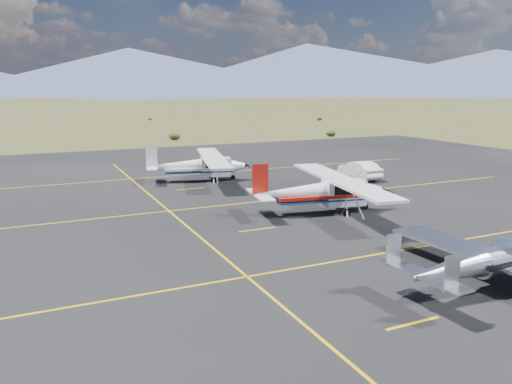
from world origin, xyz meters
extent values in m
plane|color=#383D1C|center=(0.00, 0.00, 0.00)|extent=(1600.00, 1600.00, 0.00)
cube|color=black|center=(0.00, 7.00, 0.00)|extent=(72.00, 72.00, 0.02)
cube|color=silver|center=(2.07, -2.56, 0.82)|extent=(2.05, 9.98, 0.13)
ellipsoid|color=#99BFD8|center=(2.07, -2.56, 1.35)|extent=(1.85, 1.12, 0.90)
cube|color=silver|center=(-2.00, -2.75, 1.13)|extent=(0.92, 3.34, 0.07)
cube|color=silver|center=(-2.11, -3.97, 1.63)|extent=(0.61, 0.09, 1.10)
cube|color=silver|center=(-2.22, -1.55, 1.63)|extent=(0.61, 0.09, 1.10)
cylinder|color=black|center=(1.79, -1.25, 0.23)|extent=(0.45, 0.14, 0.44)
cube|color=white|center=(2.94, 8.77, 1.10)|extent=(2.45, 1.57, 1.40)
cube|color=white|center=(2.73, 8.80, 1.83)|extent=(3.56, 11.52, 0.15)
cube|color=black|center=(2.94, 8.77, 1.39)|extent=(1.85, 1.50, 0.57)
cube|color=#B1180E|center=(1.61, 9.00, 1.00)|extent=(5.32, 2.09, 0.19)
cube|color=#B1180E|center=(-1.86, 9.61, 2.08)|extent=(0.88, 0.22, 1.66)
cube|color=white|center=(-1.86, 9.61, 1.25)|extent=(1.34, 3.40, 0.06)
cylinder|color=black|center=(4.27, 8.53, 0.20)|extent=(0.39, 0.17, 0.37)
cylinder|color=black|center=(2.44, 7.75, 0.24)|extent=(0.47, 0.21, 0.46)
cylinder|color=black|center=(2.82, 9.89, 0.24)|extent=(0.47, 0.21, 0.46)
cube|color=white|center=(-0.31, 20.69, 1.05)|extent=(2.39, 1.62, 1.34)
cube|color=white|center=(-0.50, 20.74, 1.75)|extent=(4.05, 10.97, 0.14)
cube|color=black|center=(-0.31, 20.69, 1.33)|extent=(1.82, 1.52, 0.55)
cube|color=white|center=(-1.56, 20.99, 0.95)|extent=(5.09, 2.29, 0.18)
cube|color=white|center=(-4.84, 21.78, 1.99)|extent=(0.84, 0.27, 1.59)
cube|color=white|center=(-4.84, 21.78, 1.20)|extent=(1.47, 3.26, 0.06)
cylinder|color=black|center=(0.94, 20.39, 0.19)|extent=(0.37, 0.18, 0.36)
cylinder|color=black|center=(-0.84, 19.75, 0.23)|extent=(0.45, 0.23, 0.44)
cylinder|color=black|center=(-0.36, 21.77, 0.23)|extent=(0.45, 0.23, 0.44)
imported|color=white|center=(10.01, 16.89, 0.69)|extent=(1.55, 4.16, 1.36)
camera|label=1|loc=(-13.04, -14.01, 6.95)|focal=35.00mm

